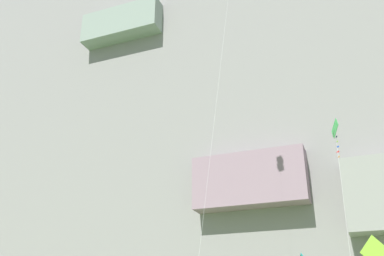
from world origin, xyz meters
TOP-DOWN VIEW (x-y plane):
  - cliff_face at (0.01, 62.62)m, footprint 180.00×29.50m
  - kite_diamond_low_right at (11.36, 23.12)m, footprint 0.49×2.54m

SIDE VIEW (x-z plane):
  - kite_diamond_low_right at x=11.36m, z-range 5.75..20.30m
  - cliff_face at x=0.01m, z-range -0.04..76.04m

